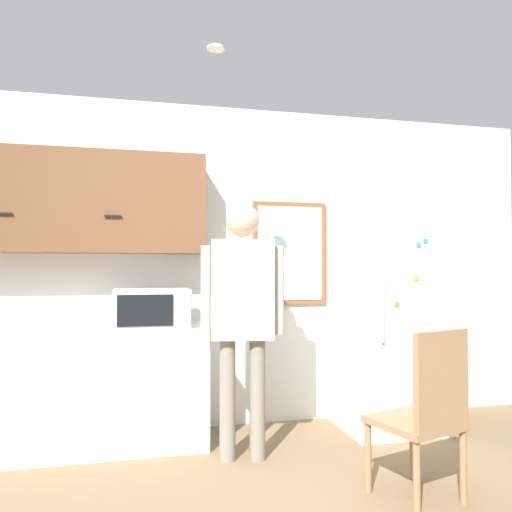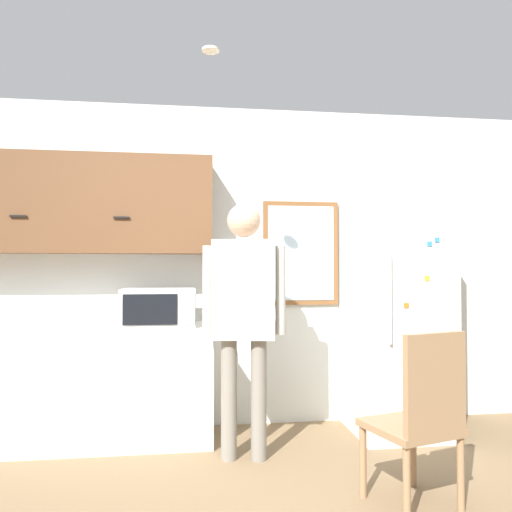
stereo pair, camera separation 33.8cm
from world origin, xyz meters
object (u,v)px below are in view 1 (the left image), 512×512
(person, at_px, (243,302))
(chair, at_px, (426,409))
(microwave, at_px, (152,308))
(refrigerator, at_px, (383,313))

(person, bearing_deg, chair, -34.85)
(microwave, height_order, chair, microwave)
(microwave, height_order, refrigerator, refrigerator)
(chair, bearing_deg, microwave, -56.92)
(person, xyz_separation_m, chair, (0.88, -0.87, -0.56))
(refrigerator, bearing_deg, microwave, -179.73)
(refrigerator, bearing_deg, chair, -107.87)
(person, bearing_deg, microwave, 156.39)
(microwave, height_order, person, person)
(person, distance_m, refrigerator, 1.36)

